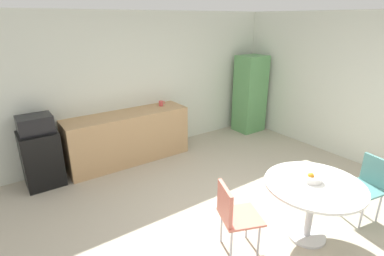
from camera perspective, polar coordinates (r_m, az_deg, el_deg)
The scene contains 12 objects.
ground_plane at distance 3.99m, azimuth 10.56°, elevation -18.46°, with size 6.00×6.00×0.00m, color #B2A893.
wall_back at distance 5.72m, azimuth -10.50°, elevation 8.09°, with size 6.00×0.10×2.60m, color silver.
wall_side_right at distance 5.84m, azimuth 32.77°, elevation 5.44°, with size 0.10×6.00×2.60m, color silver.
counter_block at distance 5.51m, azimuth -12.00°, elevation -1.74°, with size 2.18×0.60×0.90m, color tan.
mini_fridge at distance 5.19m, azimuth -26.71°, elevation -5.21°, with size 0.54×0.54×0.86m, color black.
microwave at distance 5.00m, azimuth -27.71°, elevation 0.64°, with size 0.48×0.38×0.26m, color black.
locker_cabinet at distance 6.93m, azimuth 10.99°, elevation 6.36°, with size 0.60×0.50×1.71m, color #599959.
round_table at distance 3.74m, azimuth 22.04°, elevation -11.53°, with size 1.10×1.10×0.73m.
chair_coral at distance 3.36m, azimuth 7.71°, elevation -15.45°, with size 0.54×0.54×0.83m.
chair_teal at distance 4.47m, azimuth 30.70°, elevation -8.70°, with size 0.49×0.49×0.83m.
fruit_bowl at distance 3.69m, azimuth 21.87°, elevation -8.81°, with size 0.21×0.21×0.11m.
mug_white at distance 5.73m, azimuth -5.91°, elevation 4.70°, with size 0.13×0.08×0.09m.
Camera 1 is at (-2.32, -2.10, 2.47)m, focal length 28.02 mm.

